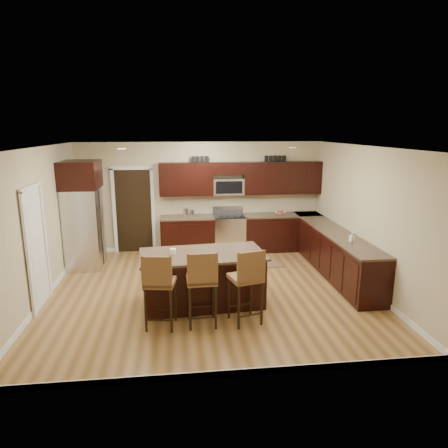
{
  "coord_description": "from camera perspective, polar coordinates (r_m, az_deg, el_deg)",
  "views": [
    {
      "loc": [
        -0.57,
        -7.09,
        3.01
      ],
      "look_at": [
        0.31,
        0.4,
        1.2
      ],
      "focal_mm": 32.0,
      "sensor_mm": 36.0,
      "label": 1
    }
  ],
  "objects": [
    {
      "name": "microwave",
      "position": [
        9.87,
        0.62,
        5.37
      ],
      "size": [
        0.76,
        0.31,
        0.4
      ],
      "primitive_type": "cube",
      "color": "silver",
      "rests_on": "upper_cabinets"
    },
    {
      "name": "floor",
      "position": [
        7.72,
        -1.98,
        -9.48
      ],
      "size": [
        6.0,
        6.0,
        0.0
      ],
      "primitive_type": "plane",
      "color": "olive",
      "rests_on": "ground"
    },
    {
      "name": "upper_cabinets",
      "position": [
        9.88,
        2.74,
        6.65
      ],
      "size": [
        4.0,
        0.33,
        0.8
      ],
      "color": "black",
      "rests_on": "wall_back"
    },
    {
      "name": "stool_mid",
      "position": [
        6.14,
        -3.16,
        -7.99
      ],
      "size": [
        0.47,
        0.47,
        1.23
      ],
      "rotation": [
        0.0,
        0.0,
        0.02
      ],
      "color": "brown",
      "rests_on": "floor"
    },
    {
      "name": "island",
      "position": [
        7.06,
        -3.06,
        -7.99
      ],
      "size": [
        2.21,
        1.29,
        0.92
      ],
      "rotation": [
        0.0,
        0.0,
        0.09
      ],
      "color": "black",
      "rests_on": "floor"
    },
    {
      "name": "canister_tall",
      "position": [
        9.74,
        -5.48,
        1.65
      ],
      "size": [
        0.12,
        0.12,
        0.21
      ],
      "primitive_type": "cylinder",
      "color": "silver",
      "rests_on": "base_cabinets"
    },
    {
      "name": "base_cabinets",
      "position": [
        9.24,
        9.07,
        -2.71
      ],
      "size": [
        4.02,
        3.96,
        0.92
      ],
      "color": "black",
      "rests_on": "floor"
    },
    {
      "name": "fruit_bowl",
      "position": [
        10.08,
        8.03,
        1.56
      ],
      "size": [
        0.31,
        0.31,
        0.06
      ],
      "primitive_type": "imported",
      "rotation": [
        0.0,
        0.0,
        0.23
      ],
      "color": "silver",
      "rests_on": "base_cabinets"
    },
    {
      "name": "refrigerator",
      "position": [
        9.19,
        -19.47,
        1.38
      ],
      "size": [
        0.79,
        0.94,
        2.35
      ],
      "color": "silver",
      "rests_on": "floor"
    },
    {
      "name": "letter_decor",
      "position": [
        9.81,
        1.94,
        9.28
      ],
      "size": [
        2.2,
        0.03,
        0.15
      ],
      "primitive_type": null,
      "color": "black",
      "rests_on": "upper_cabinets"
    },
    {
      "name": "pantry_door",
      "position": [
        7.47,
        -25.3,
        -3.31
      ],
      "size": [
        0.03,
        0.8,
        2.04
      ],
      "primitive_type": "cube",
      "color": "white",
      "rests_on": "floor"
    },
    {
      "name": "wall_back",
      "position": [
        9.99,
        -3.37,
        3.88
      ],
      "size": [
        6.0,
        0.0,
        6.0
      ],
      "primitive_type": "plane",
      "rotation": [
        1.57,
        0.0,
        0.0
      ],
      "color": "#BEB189",
      "rests_on": "floor"
    },
    {
      "name": "floor_mat",
      "position": [
        9.16,
        5.6,
        -5.74
      ],
      "size": [
        0.88,
        0.64,
        0.01
      ],
      "primitive_type": "cube",
      "rotation": [
        0.0,
        0.0,
        0.11
      ],
      "color": "brown",
      "rests_on": "floor"
    },
    {
      "name": "doorway",
      "position": [
        10.08,
        -12.75,
        1.8
      ],
      "size": [
        0.85,
        0.03,
        2.06
      ],
      "primitive_type": "cube",
      "color": "black",
      "rests_on": "floor"
    },
    {
      "name": "stool_right",
      "position": [
        6.22,
        3.35,
        -7.69
      ],
      "size": [
        0.56,
        0.56,
        1.23
      ],
      "rotation": [
        0.0,
        0.0,
        0.27
      ],
      "color": "brown",
      "rests_on": "floor"
    },
    {
      "name": "range",
      "position": [
        9.95,
        0.72,
        -1.31
      ],
      "size": [
        0.76,
        0.64,
        1.11
      ],
      "color": "silver",
      "rests_on": "floor"
    },
    {
      "name": "stool_left",
      "position": [
        6.15,
        -9.28,
        -8.27
      ],
      "size": [
        0.51,
        0.51,
        1.21
      ],
      "rotation": [
        0.0,
        0.0,
        -0.15
      ],
      "color": "brown",
      "rests_on": "floor"
    },
    {
      "name": "island_jar",
      "position": [
        6.87,
        -7.29,
        -3.92
      ],
      "size": [
        0.1,
        0.1,
        0.1
      ],
      "primitive_type": "cylinder",
      "color": "white",
      "rests_on": "island"
    },
    {
      "name": "canister_short",
      "position": [
        9.75,
        -4.6,
        1.55
      ],
      "size": [
        0.11,
        0.11,
        0.17
      ],
      "primitive_type": "cylinder",
      "color": "silver",
      "rests_on": "base_cabinets"
    },
    {
      "name": "soap_bottle",
      "position": [
        7.96,
        17.8,
        -1.78
      ],
      "size": [
        0.1,
        0.1,
        0.17
      ],
      "primitive_type": "imported",
      "rotation": [
        0.0,
        0.0,
        0.27
      ],
      "color": "#B2B2B2",
      "rests_on": "base_cabinets"
    },
    {
      "name": "ceiling",
      "position": [
        7.12,
        -2.16,
        10.96
      ],
      "size": [
        6.0,
        6.0,
        0.0
      ],
      "primitive_type": "plane",
      "rotation": [
        3.14,
        0.0,
        0.0
      ],
      "color": "silver",
      "rests_on": "wall_back"
    },
    {
      "name": "wall_left",
      "position": [
        7.67,
        -25.0,
        -0.31
      ],
      "size": [
        0.0,
        5.5,
        5.5
      ],
      "primitive_type": "plane",
      "rotation": [
        1.57,
        0.0,
        1.57
      ],
      "color": "#BEB189",
      "rests_on": "floor"
    },
    {
      "name": "wall_right",
      "position": [
        8.11,
        19.57,
        0.87
      ],
      "size": [
        0.0,
        5.5,
        5.5
      ],
      "primitive_type": "plane",
      "rotation": [
        1.57,
        0.0,
        -1.57
      ],
      "color": "#BEB189",
      "rests_on": "floor"
    }
  ]
}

